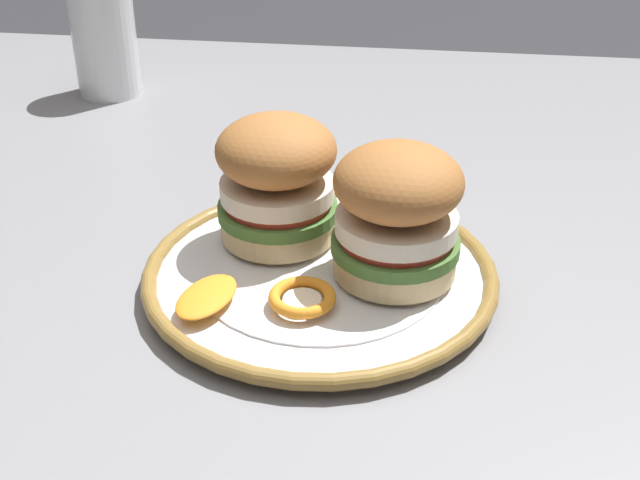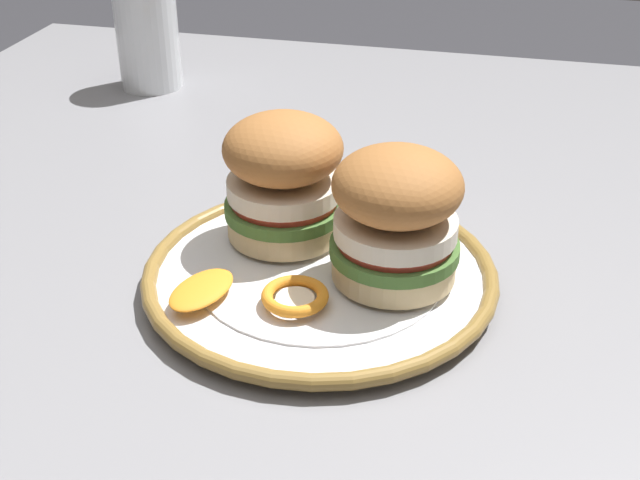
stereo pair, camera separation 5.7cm
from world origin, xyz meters
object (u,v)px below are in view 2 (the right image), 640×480
object	(u,v)px
sandwich_half_left	(286,176)
sandwich_half_right	(396,215)
dinner_plate	(320,275)
drinking_glass	(148,39)
dining_table	(270,385)

from	to	relation	value
sandwich_half_left	sandwich_half_right	bearing A→B (deg)	-114.08
dinner_plate	drinking_glass	world-z (taller)	drinking_glass
dinner_plate	drinking_glass	size ratio (longest dim) A/B	2.05
dining_table	sandwich_half_left	size ratio (longest dim) A/B	9.84
dinner_plate	sandwich_half_right	bearing A→B (deg)	-90.19
dinner_plate	sandwich_half_left	distance (m)	0.08
sandwich_half_right	drinking_glass	bearing A→B (deg)	43.29
sandwich_half_left	sandwich_half_right	world-z (taller)	same
sandwich_half_right	dining_table	bearing A→B (deg)	97.78
sandwich_half_left	drinking_glass	distance (m)	0.43
dining_table	sandwich_half_left	world-z (taller)	sandwich_half_left
sandwich_half_left	dinner_plate	bearing A→B (deg)	-137.97
dining_table	dinner_plate	xyz separation A→B (m)	(0.01, -0.04, 0.11)
sandwich_half_left	drinking_glass	bearing A→B (deg)	38.02
dinner_plate	sandwich_half_left	world-z (taller)	sandwich_half_left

